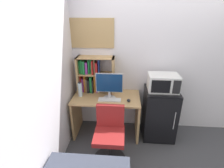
% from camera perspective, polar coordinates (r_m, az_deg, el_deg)
% --- Properties ---
extents(wall_back, '(6.40, 0.04, 2.60)m').
position_cam_1_polar(wall_back, '(3.16, 24.63, 6.89)').
color(wall_back, silver).
rests_on(wall_back, ground_plane).
extents(wall_left, '(0.04, 4.40, 2.60)m').
position_cam_1_polar(wall_left, '(1.75, -28.83, -6.31)').
color(wall_left, silver).
rests_on(wall_left, ground_plane).
extents(desk, '(1.13, 0.63, 0.75)m').
position_cam_1_polar(desk, '(2.99, -1.88, -8.29)').
color(desk, tan).
rests_on(desk, ground_plane).
extents(hutch_bookshelf, '(0.64, 0.26, 0.64)m').
position_cam_1_polar(hutch_bookshelf, '(2.97, -6.84, 3.16)').
color(hutch_bookshelf, tan).
rests_on(hutch_bookshelf, desk).
extents(monitor, '(0.44, 0.21, 0.44)m').
position_cam_1_polar(monitor, '(2.71, -0.92, -0.37)').
color(monitor, '#B7B7BC').
rests_on(monitor, desk).
extents(keyboard, '(0.37, 0.12, 0.02)m').
position_cam_1_polar(keyboard, '(2.75, -0.81, -5.36)').
color(keyboard, silver).
rests_on(keyboard, desk).
extents(computer_mouse, '(0.06, 0.08, 0.04)m').
position_cam_1_polar(computer_mouse, '(2.73, 5.65, -5.57)').
color(computer_mouse, black).
rests_on(computer_mouse, desk).
extents(water_bottle, '(0.07, 0.07, 0.26)m').
position_cam_1_polar(water_bottle, '(2.90, -10.77, -1.84)').
color(water_bottle, silver).
rests_on(water_bottle, desk).
extents(mini_fridge, '(0.53, 0.54, 0.90)m').
position_cam_1_polar(mini_fridge, '(3.09, 15.67, -9.58)').
color(mini_fridge, black).
rests_on(mini_fridge, ground_plane).
extents(microwave, '(0.47, 0.34, 0.27)m').
position_cam_1_polar(microwave, '(2.83, 16.92, 0.47)').
color(microwave, silver).
rests_on(microwave, mini_fridge).
extents(desk_chair, '(0.49, 0.49, 0.86)m').
position_cam_1_polar(desk_chair, '(2.57, -0.82, -17.87)').
color(desk_chair, black).
rests_on(desk_chair, ground_plane).
extents(wall_corkboard, '(0.73, 0.02, 0.48)m').
position_cam_1_polar(wall_corkboard, '(2.91, -6.76, 16.69)').
color(wall_corkboard, tan).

